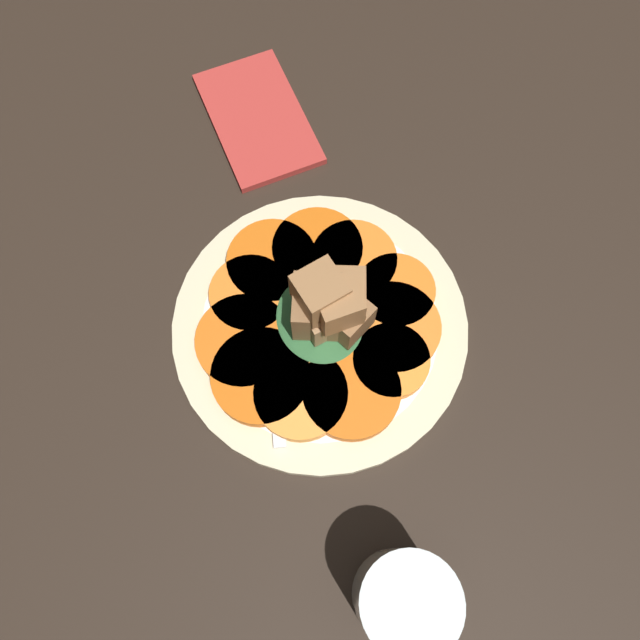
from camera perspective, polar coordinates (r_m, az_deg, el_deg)
name	(u,v)px	position (r cm, az deg, el deg)	size (l,w,h in cm)	color
table_slab	(320,332)	(57.94, 0.00, -1.06)	(120.00, 120.00, 2.00)	black
plate	(320,326)	(56.51, 0.00, -0.56)	(26.68, 26.68, 1.05)	beige
carrot_slice_0	(250,294)	(56.62, -6.38, 2.34)	(7.36, 7.36, 1.36)	orange
carrot_slice_1	(244,341)	(55.10, -6.94, -1.96)	(8.53, 8.53, 1.36)	orange
carrot_slice_2	(261,376)	(54.03, -5.42, -5.15)	(8.58, 8.58, 1.36)	#D45E12
carrot_slice_3	(301,394)	(53.43, -1.76, -6.78)	(8.03, 8.03, 1.36)	orange
carrot_slice_4	(349,392)	(53.51, 2.71, -6.58)	(8.47, 8.47, 1.36)	#D56014
carrot_slice_5	(391,361)	(54.50, 6.50, -3.77)	(6.69, 6.69, 1.36)	orange
carrot_slice_6	(393,328)	(55.48, 6.65, -0.74)	(8.48, 8.48, 1.36)	orange
carrot_slice_7	(393,288)	(56.92, 6.73, 2.96)	(7.11, 7.11, 1.36)	orange
carrot_slice_8	(354,261)	(57.72, 3.10, 5.41)	(7.92, 7.92, 1.36)	orange
carrot_slice_9	(317,250)	(58.12, -0.24, 6.40)	(8.38, 8.38, 1.36)	#D35E12
carrot_slice_10	(272,262)	(57.75, -4.39, 5.29)	(8.33, 8.33, 1.36)	#D45F12
center_pile	(327,310)	(52.59, 0.67, 0.93)	(9.42, 8.82, 9.10)	#2D6033
fork	(272,339)	(55.44, -4.44, -1.74)	(18.00, 6.93, 0.40)	silver
water_glass	(403,599)	(49.37, 7.60, -23.97)	(6.94, 6.94, 9.61)	silver
napkin	(258,118)	(68.19, -5.70, 17.87)	(15.22, 9.13, 0.80)	#B2332D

